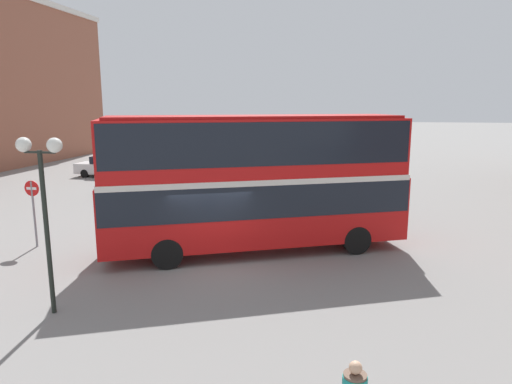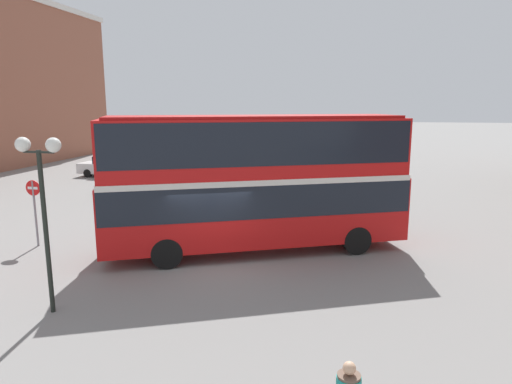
{
  "view_description": "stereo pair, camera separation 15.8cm",
  "coord_description": "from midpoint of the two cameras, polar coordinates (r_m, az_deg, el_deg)",
  "views": [
    {
      "loc": [
        4.1,
        -14.24,
        5.39
      ],
      "look_at": [
        1.13,
        1.56,
        2.23
      ],
      "focal_mm": 32.0,
      "sensor_mm": 36.0,
      "label": 1
    },
    {
      "loc": [
        4.25,
        -14.21,
        5.39
      ],
      "look_at": [
        1.13,
        1.56,
        2.23
      ],
      "focal_mm": 32.0,
      "sensor_mm": 36.0,
      "label": 2
    }
  ],
  "objects": [
    {
      "name": "parked_car_kerb_near",
      "position": [
        27.9,
        -13.12,
        1.31
      ],
      "size": [
        4.37,
        2.66,
        1.51
      ],
      "rotation": [
        0.0,
        0.0,
        3.35
      ],
      "color": "black",
      "rests_on": "ground_plane"
    },
    {
      "name": "no_entry_sign",
      "position": [
        19.01,
        -25.75,
        -1.23
      ],
      "size": [
        0.59,
        0.08,
        2.55
      ],
      "color": "gray",
      "rests_on": "ground_plane"
    },
    {
      "name": "ground_plane",
      "position": [
        15.77,
        -4.89,
        -8.89
      ],
      "size": [
        240.0,
        240.0,
        0.0
      ],
      "primitive_type": "plane",
      "color": "gray"
    },
    {
      "name": "double_decker_bus",
      "position": [
        16.28,
        0.28,
        2.08
      ],
      "size": [
        10.91,
        6.59,
        4.95
      ],
      "rotation": [
        0.0,
        0.0,
        0.41
      ],
      "color": "red",
      "rests_on": "ground_plane"
    },
    {
      "name": "parked_car_side_street",
      "position": [
        25.17,
        5.13,
        0.54
      ],
      "size": [
        4.19,
        2.5,
        1.55
      ],
      "rotation": [
        0.0,
        0.0,
        -0.17
      ],
      "color": "navy",
      "rests_on": "ground_plane"
    },
    {
      "name": "street_lamp_twin_globe",
      "position": [
        12.44,
        -24.96,
        1.56
      ],
      "size": [
        1.21,
        0.37,
        4.56
      ],
      "color": "black",
      "rests_on": "ground_plane"
    },
    {
      "name": "parked_car_kerb_far",
      "position": [
        35.31,
        -17.51,
        3.1
      ],
      "size": [
        4.69,
        1.89,
        1.53
      ],
      "rotation": [
        0.0,
        0.0,
        3.11
      ],
      "color": "silver",
      "rests_on": "ground_plane"
    }
  ]
}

